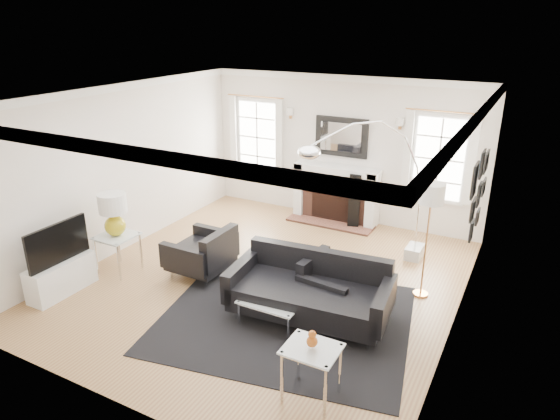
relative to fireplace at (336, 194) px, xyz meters
The scene contains 25 objects.
floor 2.84m from the fireplace, 90.00° to the right, with size 6.00×6.00×0.00m, color #905F3C.
back_wall 0.88m from the fireplace, 90.00° to the left, with size 5.50×0.04×2.80m, color silver.
front_wall 5.85m from the fireplace, 90.00° to the right, with size 5.50×0.04×2.80m, color silver.
left_wall 4.01m from the fireplace, 134.58° to the right, with size 0.04×6.00×2.80m, color silver.
right_wall 4.01m from the fireplace, 45.42° to the right, with size 0.04×6.00×2.80m, color silver.
ceiling 3.59m from the fireplace, 90.00° to the right, with size 5.50×6.00×0.02m, color white.
crown_molding 3.55m from the fireplace, 90.00° to the right, with size 5.50×6.00×0.12m, color white.
fireplace is the anchor object (origin of this frame).
mantel_mirror 1.12m from the fireplace, 90.00° to the left, with size 1.05×0.07×0.75m.
window_left 2.07m from the fireplace, behind, with size 1.24×0.15×1.62m.
window_right 2.07m from the fireplace, ahead, with size 1.24×0.15×1.62m.
gallery_wall 3.26m from the fireplace, 28.83° to the right, with size 0.04×1.73×1.29m.
tv_unit 5.12m from the fireplace, 118.55° to the right, with size 0.35×1.00×1.09m.
area_rug 3.70m from the fireplace, 78.17° to the right, with size 3.23×2.69×0.01m, color black.
sofa 3.50m from the fireplace, 73.24° to the right, with size 2.20×1.17×0.69m.
armchair_left 3.20m from the fireplace, 107.25° to the right, with size 0.87×0.96×0.64m.
armchair_right 3.18m from the fireplace, 69.13° to the right, with size 0.84×0.92×0.58m.
coffee_table 3.69m from the fireplace, 79.95° to the right, with size 0.80×0.80×0.36m.
side_table_left 4.22m from the fireplace, 121.42° to the right, with size 0.56×0.56×0.62m.
nesting_table 5.05m from the fireplace, 70.71° to the right, with size 0.57×0.47×0.62m.
gourd_lamp 4.25m from the fireplace, 121.42° to the right, with size 0.43×0.43×0.68m.
orange_vase 5.05m from the fireplace, 70.71° to the right, with size 0.12×0.12×0.19m.
arc_floor_lamp 2.04m from the fireplace, 54.32° to the right, with size 1.72×1.59×2.43m.
stick_floor_lamp 3.19m from the fireplace, 43.75° to the right, with size 0.34×0.34×1.70m.
speaker_tower 0.46m from the fireplace, 17.74° to the right, with size 0.21×0.21×1.06m, color black.
Camera 1 is at (3.37, -5.87, 3.76)m, focal length 32.00 mm.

